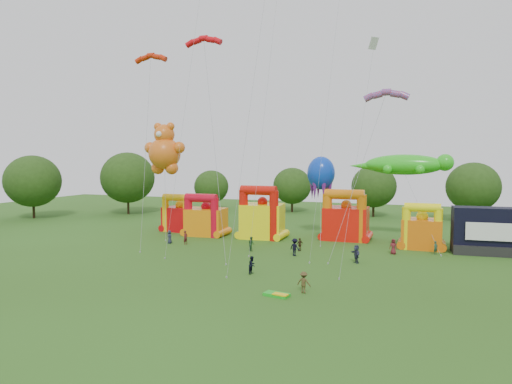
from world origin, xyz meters
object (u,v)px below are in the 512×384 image
(gecko_kite, at_px, (417,200))
(octopus_kite, at_px, (321,197))
(bouncy_castle_2, at_px, (262,218))
(spectator_0, at_px, (170,237))
(bouncy_castle_0, at_px, (179,217))
(stage_trailer, at_px, (492,232))
(spectator_4, at_px, (300,245))
(teddy_bear_kite, at_px, (165,162))

(gecko_kite, relative_size, octopus_kite, 1.19)
(bouncy_castle_2, distance_m, gecko_kite, 20.21)
(spectator_0, bearing_deg, bouncy_castle_0, 136.11)
(stage_trailer, distance_m, gecko_kite, 9.14)
(bouncy_castle_0, bearing_deg, spectator_4, -21.24)
(bouncy_castle_2, bearing_deg, spectator_4, -43.17)
(stage_trailer, relative_size, teddy_bear_kite, 0.55)
(stage_trailer, xyz_separation_m, teddy_bear_kite, (-40.40, -3.76, 7.80))
(bouncy_castle_0, height_order, gecko_kite, gecko_kite)
(teddy_bear_kite, height_order, spectator_4, teddy_bear_kite)
(stage_trailer, xyz_separation_m, spectator_4, (-20.92, -5.91, -1.82))
(stage_trailer, bearing_deg, bouncy_castle_2, 178.36)
(stage_trailer, bearing_deg, teddy_bear_kite, -174.69)
(spectator_0, bearing_deg, gecko_kite, 41.64)
(octopus_kite, xyz_separation_m, spectator_4, (-0.45, -9.20, -4.86))
(gecko_kite, bearing_deg, bouncy_castle_2, -174.75)
(spectator_4, bearing_deg, octopus_kite, -141.83)
(bouncy_castle_2, bearing_deg, gecko_kite, 5.25)
(teddy_bear_kite, xyz_separation_m, spectator_4, (19.47, -2.15, -9.62))
(teddy_bear_kite, distance_m, spectator_0, 10.40)
(bouncy_castle_2, height_order, gecko_kite, gecko_kite)
(teddy_bear_kite, relative_size, octopus_kite, 1.41)
(spectator_0, bearing_deg, bouncy_castle_2, 62.35)
(bouncy_castle_0, xyz_separation_m, spectator_0, (3.79, -9.16, -1.33))
(bouncy_castle_0, bearing_deg, bouncy_castle_2, -5.63)
(gecko_kite, xyz_separation_m, spectator_4, (-12.75, -8.54, -4.95))
(bouncy_castle_0, xyz_separation_m, spectator_4, (20.71, -8.05, -1.40))
(gecko_kite, bearing_deg, octopus_kite, 176.94)
(teddy_bear_kite, bearing_deg, gecko_kite, 11.21)
(gecko_kite, distance_m, octopus_kite, 12.32)
(teddy_bear_kite, bearing_deg, bouncy_castle_2, 20.31)
(bouncy_castle_0, height_order, spectator_4, bouncy_castle_0)
(bouncy_castle_0, distance_m, spectator_4, 22.26)
(octopus_kite, height_order, spectator_0, octopus_kite)
(stage_trailer, xyz_separation_m, gecko_kite, (-8.17, 2.63, 3.13))
(teddy_bear_kite, distance_m, octopus_kite, 21.66)
(spectator_0, height_order, spectator_4, spectator_0)
(gecko_kite, relative_size, spectator_0, 7.83)
(teddy_bear_kite, xyz_separation_m, gecko_kite, (32.22, 6.39, -4.67))
(bouncy_castle_2, relative_size, spectator_0, 4.27)
(teddy_bear_kite, distance_m, gecko_kite, 33.18)
(bouncy_castle_0, relative_size, stage_trailer, 0.65)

